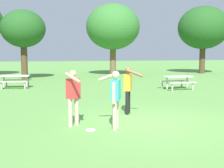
{
  "coord_description": "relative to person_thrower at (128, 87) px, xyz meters",
  "views": [
    {
      "loc": [
        -2.98,
        -8.32,
        2.16
      ],
      "look_at": [
        -0.68,
        1.87,
        1.0
      ],
      "focal_mm": 46.45,
      "sensor_mm": 36.0,
      "label": 1
    }
  ],
  "objects": [
    {
      "name": "frisbee",
      "position": [
        -1.61,
        -1.87,
        -0.95
      ],
      "size": [
        0.27,
        0.27,
        0.03
      ],
      "primitive_type": "cylinder",
      "color": "white",
      "rests_on": "ground"
    },
    {
      "name": "tree_far_right",
      "position": [
        -4.48,
        14.23,
        2.95
      ],
      "size": [
        3.44,
        3.44,
        5.43
      ],
      "color": "#4C3823",
      "rests_on": "ground"
    },
    {
      "name": "ground_plane",
      "position": [
        0.23,
        -1.3,
        -0.96
      ],
      "size": [
        120.0,
        120.0,
        0.0
      ],
      "primitive_type": "plane",
      "color": "#609947"
    },
    {
      "name": "person_catcher",
      "position": [
        -0.91,
        -1.85,
        0.0
      ],
      "size": [
        0.6,
        0.8,
        1.64
      ],
      "color": "#B7AD93",
      "rests_on": "ground"
    },
    {
      "name": "tree_back_left",
      "position": [
        12.52,
        16.87,
        3.57
      ],
      "size": [
        4.98,
        4.98,
        6.67
      ],
      "color": "#4C3823",
      "rests_on": "ground"
    },
    {
      "name": "tree_slender_mid",
      "position": [
        3.27,
        16.72,
        3.47
      ],
      "size": [
        4.93,
        4.93,
        6.55
      ],
      "color": "brown",
      "rests_on": "ground"
    },
    {
      "name": "person_bystander",
      "position": [
        -2.01,
        -1.27,
        0.0
      ],
      "size": [
        0.49,
        0.84,
        1.64
      ],
      "color": "#B7AD93",
      "rests_on": "ground"
    },
    {
      "name": "picnic_table_far",
      "position": [
        -4.62,
        8.47,
        -0.4
      ],
      "size": [
        1.85,
        1.61,
        0.77
      ],
      "color": "beige",
      "rests_on": "ground"
    },
    {
      "name": "picnic_table_near",
      "position": [
        4.61,
        5.81,
        -0.4
      ],
      "size": [
        1.84,
        1.59,
        0.77
      ],
      "color": "beige",
      "rests_on": "ground"
    },
    {
      "name": "person_thrower",
      "position": [
        0.0,
        0.0,
        0.0
      ],
      "size": [
        0.6,
        0.8,
        1.64
      ],
      "color": "black",
      "rests_on": "ground"
    }
  ]
}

